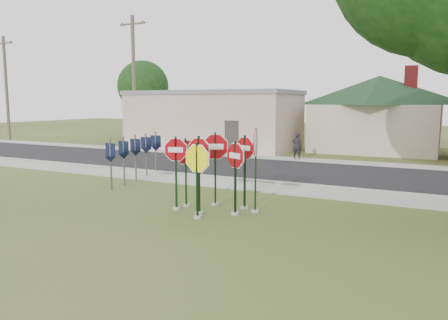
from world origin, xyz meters
The scene contains 20 objects.
ground centered at (0.00, 0.00, 0.00)m, with size 120.00×120.00×0.00m, color #3A4C1C.
sidewalk_near centered at (0.00, 5.50, 0.03)m, with size 60.00×1.60×0.06m, color gray.
road centered at (0.00, 10.00, 0.02)m, with size 60.00×7.00×0.04m, color black.
sidewalk_far centered at (0.00, 14.30, 0.03)m, with size 60.00×1.60×0.06m, color gray.
curb centered at (0.00, 6.50, 0.07)m, with size 60.00×0.20×0.14m, color gray.
stop_sign_center centered at (-0.13, 0.93, 1.53)m, with size 1.07×0.24×2.48m.
stop_sign_yellow centered at (0.08, 0.46, 1.42)m, with size 1.15×0.24×2.34m.
stop_sign_left centered at (-1.03, 1.05, 1.48)m, with size 0.97×0.35×2.42m.
stop_sign_right centered at (0.90, 1.32, 1.42)m, with size 0.97×0.46×2.34m.
stop_sign_back_right centered at (0.84, 2.12, 1.49)m, with size 0.96×0.26×2.45m.
stop_sign_back_left centered at (-0.21, 2.11, 1.58)m, with size 1.04×0.56×2.53m.
stop_sign_far_right centered at (1.32, 1.87, 1.70)m, with size 0.30×1.07×2.70m.
stop_sign_far_left centered at (-0.98, 1.53, 1.44)m, with size 0.98×0.59×2.35m.
route_sign_row centered at (-5.40, 4.50, 1.22)m, with size 1.43×4.63×2.00m.
building_stucco centered at (-9.00, 18.00, 2.15)m, with size 12.20×6.20×4.20m.
building_house centered at (2.00, 22.00, 3.65)m, with size 11.60×11.60×6.20m.
utility_pole_near centered at (-14.00, 15.20, 4.97)m, with size 2.20×0.26×9.50m.
utility_pole_far centered at (-28.00, 15.20, 4.71)m, with size 2.20×0.26×9.00m.
bg_tree_left centered at (-20.00, 24.00, 4.88)m, with size 4.90×4.90×7.35m.
pedestrian centered at (-1.36, 14.22, 0.84)m, with size 0.57×0.37×1.56m, color black.
Camera 1 is at (6.50, -10.24, 3.38)m, focal length 35.00 mm.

